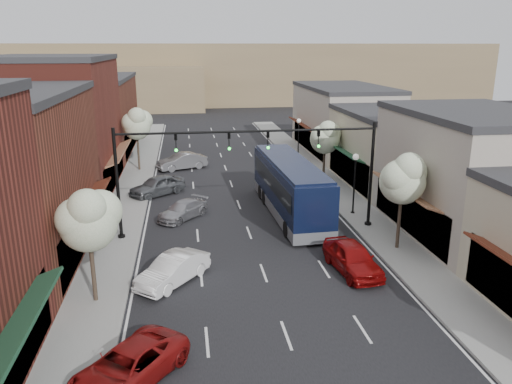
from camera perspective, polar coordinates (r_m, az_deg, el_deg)
name	(u,v)px	position (r m, az deg, el deg)	size (l,w,h in m)	color
ground	(270,291)	(25.08, 1.61, -11.20)	(160.00, 160.00, 0.00)	black
sidewalk_left	(131,192)	(42.25, -14.07, 0.04)	(2.80, 73.00, 0.15)	gray
sidewalk_right	(329,184)	(43.76, 8.35, 0.93)	(2.80, 73.00, 0.15)	gray
curb_left	(149,191)	(42.12, -12.18, 0.12)	(0.25, 73.00, 0.17)	gray
curb_right	(313,184)	(43.38, 6.58, 0.86)	(0.25, 73.00, 0.17)	gray
bldg_left_midfar	(54,126)	(43.60, -22.08, 7.01)	(10.14, 14.10, 10.90)	maroon
bldg_left_far	(90,115)	(59.28, -18.43, 8.34)	(10.14, 18.10, 8.40)	brown
bldg_right_midnear	(471,174)	(33.86, 23.34, 1.88)	(9.14, 12.10, 7.90)	#A79C8F
bldg_right_midfar	(392,148)	(44.39, 15.30, 4.84)	(9.14, 12.10, 6.40)	#BAB194
bldg_right_far	(342,120)	(57.24, 9.83, 8.17)	(9.14, 16.10, 7.40)	#A79C8F
hill_far	(200,72)	(112.09, -6.43, 13.42)	(120.00, 30.00, 12.00)	#7A6647
hill_near	(70,88)	(102.38, -20.53, 11.11)	(50.00, 20.00, 8.00)	#7A6647
signal_mast_right	(336,160)	(32.12, 9.17, 3.62)	(8.22, 0.46, 7.00)	black
signal_mast_left	(157,166)	(30.74, -11.30, 2.93)	(8.22, 0.46, 7.00)	black
tree_right_near	(404,177)	(29.46, 16.55, 1.63)	(2.85, 2.65, 5.95)	#47382B
tree_right_far	(326,136)	(44.24, 7.97, 6.32)	(2.85, 2.65, 5.43)	#47382B
tree_left_near	(89,218)	(23.46, -18.59, -2.86)	(2.85, 2.65, 5.69)	#47382B
tree_left_far	(137,123)	(48.54, -13.46, 7.65)	(2.85, 2.65, 6.13)	#47382B
lamp_post_near	(355,174)	(35.48, 11.23, 2.04)	(0.44, 0.44, 4.44)	black
lamp_post_far	(299,132)	(51.95, 4.89, 6.80)	(0.44, 0.44, 4.44)	black
coach_bus	(290,187)	(35.33, 3.89, 0.60)	(3.28, 12.85, 3.90)	black
red_hatchback	(353,258)	(27.17, 10.97, -7.38)	(1.89, 4.69, 1.60)	maroon
parked_car_a	(128,367)	(19.27, -14.46, -18.77)	(2.24, 4.86, 1.35)	maroon
parked_car_b	(173,270)	(25.84, -9.47, -8.76)	(1.53, 4.40, 1.45)	white
parked_car_c	(183,210)	(35.09, -8.37, -2.06)	(1.71, 4.21, 1.22)	gray
parked_car_d	(157,186)	(40.84, -11.21, 0.73)	(1.90, 4.71, 1.61)	#56595D
parked_car_e	(182,161)	(49.14, -8.45, 3.49)	(1.68, 4.81, 1.59)	gray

